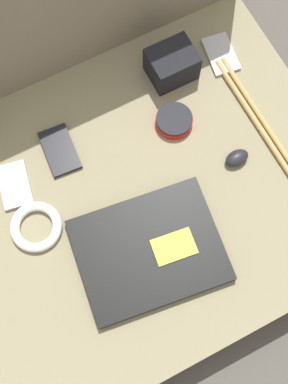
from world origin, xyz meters
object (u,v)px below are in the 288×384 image
object	(u,v)px
phone_small	(15,185)
camera_pouch	(172,64)
laptop	(150,250)
computer_mouse	(237,158)
phone_silver	(221,54)
phone_black	(60,150)
speaker_puck	(174,121)

from	to	relation	value
phone_small	camera_pouch	xyz separation A→B (m)	(0.45, 0.09, 0.04)
laptop	computer_mouse	size ratio (longest dim) A/B	5.86
laptop	camera_pouch	world-z (taller)	camera_pouch
laptop	phone_small	bearing A→B (deg)	134.10
laptop	phone_silver	world-z (taller)	laptop
phone_black	camera_pouch	distance (m)	0.33
phone_black	speaker_puck	bearing A→B (deg)	-7.35
phone_silver	phone_black	world-z (taller)	phone_black
laptop	camera_pouch	size ratio (longest dim) A/B	3.11
phone_black	phone_small	bearing A→B (deg)	-161.82
laptop	speaker_puck	xyz separation A→B (m)	(0.19, 0.25, 0.00)
laptop	phone_small	size ratio (longest dim) A/B	2.87
phone_black	phone_small	distance (m)	0.13
computer_mouse	phone_black	world-z (taller)	computer_mouse
phone_silver	phone_black	xyz separation A→B (m)	(-0.45, -0.05, 0.00)
computer_mouse	phone_black	size ratio (longest dim) A/B	0.47
phone_silver	computer_mouse	bearing A→B (deg)	-103.51
phone_silver	camera_pouch	xyz separation A→B (m)	(-0.13, 0.01, 0.04)
laptop	phone_silver	size ratio (longest dim) A/B	2.89
speaker_puck	camera_pouch	distance (m)	0.13
phone_small	camera_pouch	bearing A→B (deg)	22.58
phone_black	laptop	bearing A→B (deg)	-71.40
computer_mouse	phone_small	size ratio (longest dim) A/B	0.49
phone_silver	phone_small	bearing A→B (deg)	-163.25
laptop	phone_black	xyz separation A→B (m)	(-0.07, 0.30, -0.01)
laptop	phone_silver	bearing A→B (deg)	50.64
laptop	phone_silver	distance (m)	0.52
computer_mouse	speaker_puck	size ratio (longest dim) A/B	0.65
computer_mouse	phone_silver	bearing A→B (deg)	65.95
camera_pouch	phone_silver	bearing A→B (deg)	-5.42
phone_silver	camera_pouch	size ratio (longest dim) A/B	1.08
phone_silver	phone_small	size ratio (longest dim) A/B	0.99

